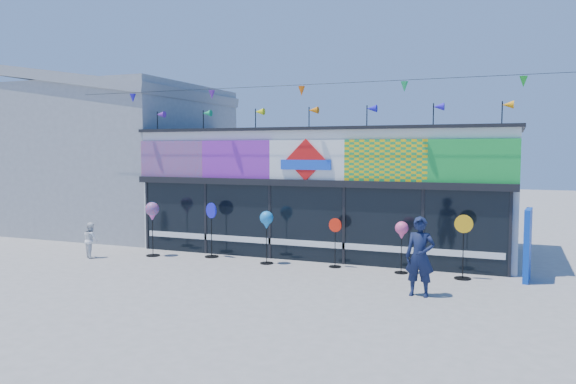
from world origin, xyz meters
The scene contains 12 objects.
ground centered at (0.00, 0.00, 0.00)m, with size 80.00×80.00×0.00m, color gray.
kite_shop centered at (0.00, 5.94, 2.05)m, with size 16.00×5.70×5.31m.
neighbour_building centered at (-10.00, 7.00, 3.20)m, with size 8.18×7.20×6.87m.
blue_sign centered at (6.22, 3.10, 0.95)m, with size 0.22×0.95×1.88m.
spinner_0 centered at (-4.85, 2.35, 1.39)m, with size 0.44×0.44×1.74m.
spinner_1 centered at (-3.00, 2.89, 0.92)m, with size 0.46×0.44×1.73m.
spinner_2 centered at (-0.95, 2.59, 1.27)m, with size 0.40×0.40×1.58m.
spinner_3 centered at (1.09, 2.88, 0.76)m, with size 0.40×0.36×1.43m.
spinner_4 centered at (3.02, 2.80, 1.15)m, with size 0.36×0.36×1.44m.
spinner_5 centered at (4.66, 2.69, 0.90)m, with size 0.48×0.43×1.70m.
adult_man centered at (3.87, 0.51, 0.93)m, with size 0.68×0.44×1.86m, color #121938.
child centered at (-6.50, 1.41, 0.56)m, with size 0.54×0.31×1.12m, color white.
Camera 1 is at (5.83, -12.54, 3.39)m, focal length 35.00 mm.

